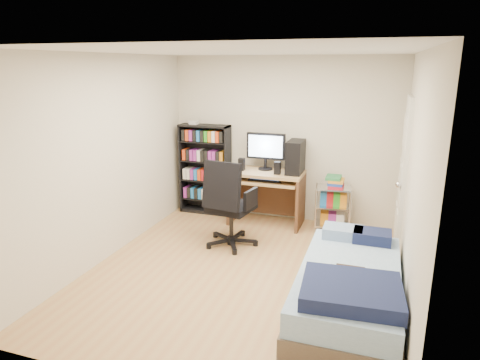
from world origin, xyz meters
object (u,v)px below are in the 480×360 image
(media_shelf, at_px, (205,168))
(office_chair, at_px, (229,219))
(bed, at_px, (349,287))
(computer_desk, at_px, (275,176))

(media_shelf, height_order, office_chair, media_shelf)
(office_chair, xyz_separation_m, bed, (1.65, -1.09, -0.13))
(computer_desk, bearing_deg, media_shelf, 174.32)
(computer_desk, distance_m, office_chair, 1.15)
(computer_desk, bearing_deg, office_chair, -108.83)
(media_shelf, xyz_separation_m, office_chair, (0.83, -1.16, -0.36))
(computer_desk, relative_size, office_chair, 1.15)
(office_chair, bearing_deg, computer_desk, 80.43)
(office_chair, height_order, bed, office_chair)
(bed, bearing_deg, office_chair, 146.47)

